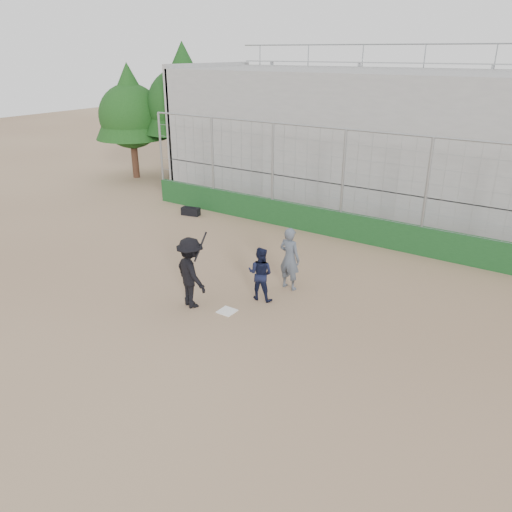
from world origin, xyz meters
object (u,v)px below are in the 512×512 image
Objects in this scene: catcher_crouched at (260,282)px; umpire at (289,262)px; batter_at_plate at (191,273)px; equipment_bag at (191,211)px.

umpire is (0.30, 1.08, 0.31)m from catcher_crouched.
batter_at_plate reaches higher than catcher_crouched.
batter_at_plate is 1.95× the size of catcher_crouched.
batter_at_plate is 2.52× the size of equipment_bag.
equipment_bag is (-7.08, 3.75, -0.68)m from umpire.
batter_at_plate reaches higher than umpire.
equipment_bag is (-6.78, 4.84, -0.37)m from catcher_crouched.
umpire is at bearing 55.93° from batter_at_plate.
batter_at_plate is at bearing -134.89° from catcher_crouched.
catcher_crouched is 0.63× the size of umpire.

